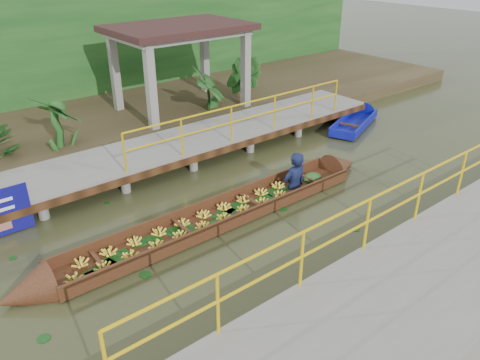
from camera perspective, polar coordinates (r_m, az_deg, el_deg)
ground at (r=10.30m, az=-1.92°, el=-5.29°), size 80.00×80.00×0.00m
land_strip at (r=16.28m, az=-18.20°, el=6.63°), size 30.00×8.00×0.45m
far_dock at (r=12.70m, az=-11.29°, el=3.09°), size 16.00×2.06×1.66m
near_dock at (r=8.55m, az=21.58°, el=-12.63°), size 18.00×2.40×1.73m
pavilion at (r=15.86m, az=-7.44°, el=16.94°), size 4.40×3.00×3.00m
foliage_backdrop at (r=18.12m, az=-22.10°, el=13.86°), size 30.00×0.80×4.00m
vendor_boat at (r=10.46m, az=-0.69°, el=-2.87°), size 9.16×1.01×2.26m
moored_blue_boat at (r=16.82m, az=14.46°, el=7.42°), size 3.19×1.89×0.74m
tropical_plants at (r=13.48m, az=-22.08°, el=6.38°), size 14.22×1.22×1.53m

